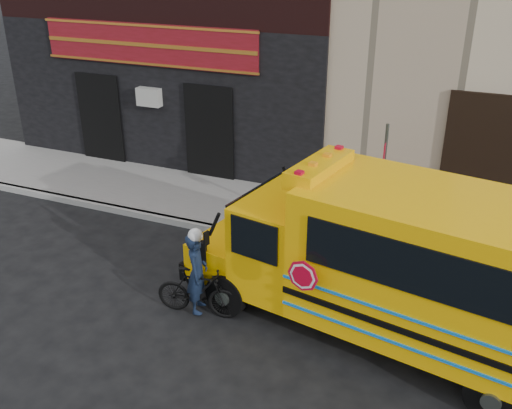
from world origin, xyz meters
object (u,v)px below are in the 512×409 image
at_px(school_bus, 404,263).
at_px(bicycle, 198,292).
at_px(sign_pole, 381,187).
at_px(cyclist, 197,275).

xyz_separation_m(school_bus, bicycle, (-3.42, -0.67, -1.04)).
distance_m(sign_pole, bicycle, 4.29).
bearing_deg(cyclist, school_bus, -96.62).
height_order(bicycle, cyclist, cyclist).
xyz_separation_m(bicycle, cyclist, (-0.04, 0.07, 0.30)).
relative_size(school_bus, bicycle, 4.56).
bearing_deg(school_bus, cyclist, -170.14).
height_order(school_bus, sign_pole, sign_pole).
distance_m(bicycle, cyclist, 0.31).
height_order(sign_pole, bicycle, sign_pole).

